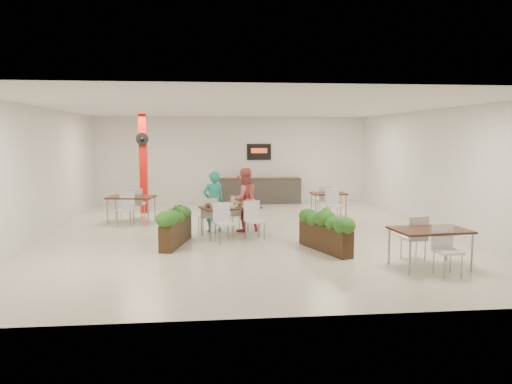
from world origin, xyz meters
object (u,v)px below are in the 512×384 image
Objects in this scene: main_table at (230,211)px; planter_right at (325,229)px; service_counter at (260,190)px; diner_man at (214,202)px; diner_woman at (244,200)px; side_table_c at (430,235)px; planter_left at (176,224)px; side_table_b at (329,197)px; side_table_a at (131,200)px; red_column at (143,163)px.

main_table is 2.67m from planter_right.
service_counter reaches higher than diner_man.
diner_man is at bearing 134.15° from planter_right.
diner_man is at bearing -19.14° from diner_woman.
service_counter is 6.16m from main_table.
diner_woman reaches higher than side_table_c.
planter_left is at bearing 40.24° from diner_man.
service_counter is 1.80× the size of diner_woman.
diner_woman is at bearing -143.36° from side_table_b.
side_table_b is (1.22, 4.50, 0.13)m from planter_right.
planter_right is at bearing -15.83° from planter_left.
planter_left is (-0.90, -1.52, -0.29)m from diner_man.
side_table_c is (6.37, -5.79, 0.00)m from side_table_a.
side_table_c is (3.63, -3.36, 0.00)m from main_table.
diner_man is at bearing 120.82° from main_table.
diner_man is 5.68m from side_table_c.
planter_left is at bearing -75.50° from red_column.
red_column is 4.97m from main_table.
planter_left is 3.60m from side_table_a.
red_column is at bearing 127.64° from planter_right.
red_column reaches higher than side_table_b.
main_table is 1.07× the size of planter_left.
planter_right is (1.57, -2.44, -0.35)m from diner_woman.
red_column reaches higher than planter_right.
main_table is at bearing -57.98° from red_column.
red_column is 9.77m from side_table_c.
side_table_a is 5.95m from side_table_b.
side_table_c is (2.21, -9.35, 0.15)m from service_counter.
service_counter is at bearing -127.92° from diner_man.
diner_woman is 0.95× the size of planter_right.
main_table is at bearing 131.10° from side_table_c.
planter_right reaches higher than side_table_b.
red_column reaches higher than side_table_a.
red_column reaches higher than diner_woman.
service_counter reaches higher than main_table.
planter_left is 1.09× the size of side_table_c.
side_table_c is (4.02, -4.02, -0.15)m from diner_man.
diner_man reaches higher than main_table.
service_counter is at bearing 68.41° from planter_left.
main_table is 1.56m from planter_left.
diner_woman is at bearing 160.86° from diner_man.
service_counter is at bearing -119.89° from diner_woman.
diner_man is at bearing 59.38° from planter_left.
side_table_b is at bearing 74.88° from planter_right.
side_table_a is at bearing -139.53° from service_counter.
side_table_c is at bearing -42.81° from main_table.
diner_man is 0.91× the size of planter_right.
red_column is at bearing -155.00° from service_counter.
main_table is at bearing 137.95° from planter_right.
diner_woman is at bearing -20.98° from side_table_a.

